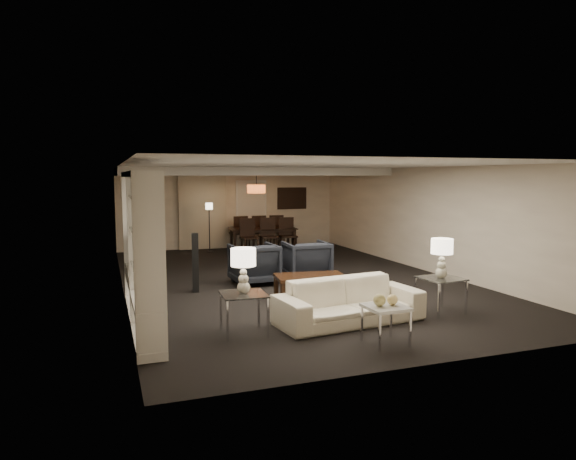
% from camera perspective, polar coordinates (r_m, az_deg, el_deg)
% --- Properties ---
extents(floor, '(11.00, 11.00, 0.00)m').
position_cam_1_polar(floor, '(11.48, -0.00, -5.47)').
color(floor, black).
rests_on(floor, ground).
extents(ceiling, '(7.00, 11.00, 0.02)m').
position_cam_1_polar(ceiling, '(11.25, -0.00, 7.11)').
color(ceiling, silver).
rests_on(ceiling, ground).
extents(wall_back, '(7.00, 0.02, 2.50)m').
position_cam_1_polar(wall_back, '(16.57, -6.46, 2.39)').
color(wall_back, '#C4B49E').
rests_on(wall_back, ground).
extents(wall_front, '(7.00, 0.02, 2.50)m').
position_cam_1_polar(wall_front, '(6.44, 16.84, -3.49)').
color(wall_front, '#C4B49E').
rests_on(wall_front, ground).
extents(wall_left, '(0.02, 11.00, 2.50)m').
position_cam_1_polar(wall_left, '(10.64, -18.03, 0.14)').
color(wall_left, '#C4B49E').
rests_on(wall_left, ground).
extents(wall_right, '(0.02, 11.00, 2.50)m').
position_cam_1_polar(wall_right, '(12.91, 14.79, 1.21)').
color(wall_right, '#C4B49E').
rests_on(wall_right, ground).
extents(ceiling_soffit, '(7.00, 4.00, 0.20)m').
position_cam_1_polar(ceiling_soffit, '(14.59, -4.69, 6.44)').
color(ceiling_soffit, silver).
rests_on(ceiling_soffit, ceiling).
extents(curtains, '(1.50, 0.12, 2.40)m').
position_cam_1_polar(curtains, '(16.31, -9.47, 2.11)').
color(curtains, beige).
rests_on(curtains, wall_back).
extents(door, '(0.90, 0.05, 2.10)m').
position_cam_1_polar(door, '(16.72, -4.09, 1.76)').
color(door, silver).
rests_on(door, wall_back).
extents(painting, '(0.95, 0.04, 0.65)m').
position_cam_1_polar(painting, '(17.12, 0.43, 3.55)').
color(painting, '#142D38').
rests_on(painting, wall_back).
extents(media_unit, '(0.38, 3.40, 2.35)m').
position_cam_1_polar(media_unit, '(8.08, -16.07, -2.12)').
color(media_unit, white).
rests_on(media_unit, wall_left).
extents(pendant_light, '(0.52, 0.52, 0.24)m').
position_cam_1_polar(pendant_light, '(14.68, -3.53, 4.57)').
color(pendant_light, '#D8591E').
rests_on(pendant_light, ceiling_soffit).
extents(sofa, '(2.41, 1.16, 0.68)m').
position_cam_1_polar(sofa, '(8.14, 6.82, -7.85)').
color(sofa, beige).
rests_on(sofa, floor).
extents(coffee_table, '(1.36, 0.91, 0.46)m').
position_cam_1_polar(coffee_table, '(9.59, 2.50, -6.38)').
color(coffee_table, black).
rests_on(coffee_table, floor).
extents(armchair_left, '(0.97, 0.99, 0.86)m').
position_cam_1_polar(armchair_left, '(10.93, -3.81, -3.76)').
color(armchair_left, black).
rests_on(armchair_left, floor).
extents(armchair_right, '(0.97, 1.00, 0.86)m').
position_cam_1_polar(armchair_right, '(11.32, 2.05, -3.42)').
color(armchair_right, black).
rests_on(armchair_right, floor).
extents(side_table_left, '(0.67, 0.67, 0.60)m').
position_cam_1_polar(side_table_left, '(7.57, -4.94, -9.23)').
color(side_table_left, silver).
rests_on(side_table_left, floor).
extents(side_table_right, '(0.69, 0.69, 0.60)m').
position_cam_1_polar(side_table_right, '(9.02, 16.59, -6.96)').
color(side_table_right, white).
rests_on(side_table_right, floor).
extents(table_lamp_left, '(0.37, 0.37, 0.66)m').
position_cam_1_polar(table_lamp_left, '(7.43, -4.98, -4.56)').
color(table_lamp_left, beige).
rests_on(table_lamp_left, side_table_left).
extents(table_lamp_right, '(0.39, 0.39, 0.66)m').
position_cam_1_polar(table_lamp_right, '(8.91, 16.71, -3.02)').
color(table_lamp_right, beige).
rests_on(table_lamp_right, side_table_right).
extents(marble_table, '(0.55, 0.55, 0.53)m').
position_cam_1_polar(marble_table, '(7.23, 10.77, -10.31)').
color(marble_table, silver).
rests_on(marble_table, floor).
extents(gold_gourd_a, '(0.17, 0.17, 0.17)m').
position_cam_1_polar(gold_gourd_a, '(7.09, 10.13, -7.69)').
color(gold_gourd_a, tan).
rests_on(gold_gourd_a, marble_table).
extents(gold_gourd_b, '(0.15, 0.15, 0.15)m').
position_cam_1_polar(gold_gourd_b, '(7.19, 11.52, -7.61)').
color(gold_gourd_b, '#EBCD7C').
rests_on(gold_gourd_b, marble_table).
extents(television, '(1.10, 0.14, 0.63)m').
position_cam_1_polar(television, '(9.05, -16.26, -1.97)').
color(television, black).
rests_on(television, media_unit).
extents(vase_blue, '(0.17, 0.17, 0.17)m').
position_cam_1_polar(vase_blue, '(6.97, -15.45, -3.59)').
color(vase_blue, '#244C9D').
rests_on(vase_blue, media_unit).
extents(vase_amber, '(0.17, 0.17, 0.17)m').
position_cam_1_polar(vase_amber, '(7.24, -15.76, 0.73)').
color(vase_amber, '#CA8743').
rests_on(vase_amber, media_unit).
extents(floor_speaker, '(0.15, 0.15, 1.17)m').
position_cam_1_polar(floor_speaker, '(10.27, -10.26, -3.59)').
color(floor_speaker, black).
rests_on(floor_speaker, floor).
extents(dining_table, '(2.14, 1.38, 0.71)m').
position_cam_1_polar(dining_table, '(15.75, -2.83, -1.04)').
color(dining_table, black).
rests_on(dining_table, floor).
extents(chair_nl, '(0.49, 0.49, 1.05)m').
position_cam_1_polar(chair_nl, '(14.94, -4.30, -0.77)').
color(chair_nl, black).
rests_on(chair_nl, floor).
extents(chair_nm, '(0.53, 0.53, 1.05)m').
position_cam_1_polar(chair_nm, '(15.11, -2.11, -0.68)').
color(chair_nm, black).
rests_on(chair_nm, floor).
extents(chair_nr, '(0.51, 0.51, 1.05)m').
position_cam_1_polar(chair_nr, '(15.30, 0.03, -0.60)').
color(chair_nr, black).
rests_on(chair_nr, floor).
extents(chair_fl, '(0.55, 0.55, 1.05)m').
position_cam_1_polar(chair_fl, '(16.19, -5.53, -0.26)').
color(chair_fl, black).
rests_on(chair_fl, floor).
extents(chair_fm, '(0.51, 0.51, 1.05)m').
position_cam_1_polar(chair_fm, '(16.35, -3.50, -0.18)').
color(chair_fm, black).
rests_on(chair_fm, floor).
extents(chair_fr, '(0.50, 0.50, 1.05)m').
position_cam_1_polar(chair_fr, '(16.52, -1.50, -0.11)').
color(chair_fr, black).
rests_on(chair_fr, floor).
extents(floor_lamp, '(0.25, 0.25, 1.48)m').
position_cam_1_polar(floor_lamp, '(15.68, -8.73, 0.29)').
color(floor_lamp, black).
rests_on(floor_lamp, floor).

